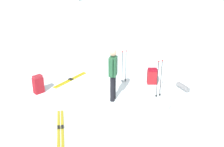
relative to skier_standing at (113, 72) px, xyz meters
name	(u,v)px	position (x,y,z in m)	size (l,w,h in m)	color
ground_plane	(112,92)	(0.10, 0.49, -0.95)	(80.00, 80.00, 0.00)	white
skier_standing	(113,72)	(0.00, 0.00, 0.00)	(0.35, 0.52, 1.70)	black
ski_pair_near	(60,128)	(-1.77, -1.19, -0.94)	(0.30, 1.78, 0.05)	#B09E20
ski_pair_far	(71,80)	(-1.15, 1.91, -0.94)	(1.40, 1.26, 0.05)	gold
backpack_large_dark	(38,84)	(-2.31, 1.12, -0.64)	(0.39, 0.35, 0.63)	maroon
backpack_bright	(152,76)	(1.70, 0.83, -0.67)	(0.41, 0.34, 0.58)	maroon
ski_poles_planted_near	(124,65)	(0.75, 1.23, -0.27)	(0.22, 0.11, 1.22)	#17232C
ski_poles_planted_far	(159,77)	(1.49, -0.20, -0.24)	(0.21, 0.11, 1.28)	black
sleeping_mat_rolled	(183,87)	(2.56, 0.09, -0.86)	(0.18, 0.18, 0.55)	gray
thermos_bottle	(169,107)	(1.42, -1.10, -0.82)	(0.07, 0.07, 0.26)	#B6B3BD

